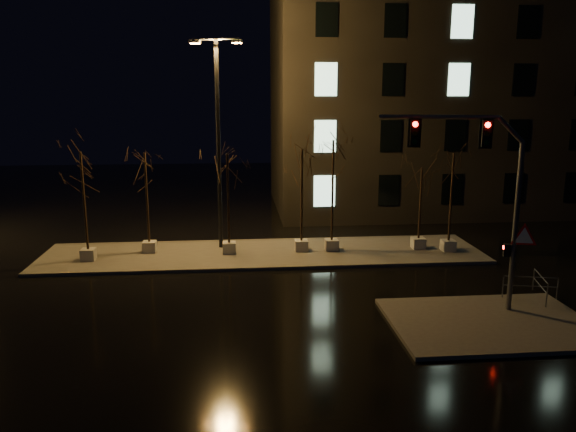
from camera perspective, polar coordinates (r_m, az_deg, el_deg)
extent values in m
plane|color=black|center=(22.75, -1.70, -8.20)|extent=(90.00, 90.00, 0.00)
cube|color=#4A4742|center=(28.42, -2.47, -3.84)|extent=(22.00, 5.00, 0.15)
cube|color=#4A4742|center=(21.33, 19.82, -10.17)|extent=(7.00, 5.00, 0.15)
cube|color=black|center=(42.14, 16.32, 11.17)|extent=(25.00, 12.00, 15.00)
cube|color=#ACAAA1|center=(28.65, -19.62, -3.70)|extent=(0.65, 0.65, 0.55)
cylinder|color=black|center=(28.08, -20.00, 1.42)|extent=(0.11, 0.11, 4.66)
cube|color=#ACAAA1|center=(29.17, -13.89, -3.05)|extent=(0.65, 0.65, 0.55)
cylinder|color=black|center=(28.63, -14.14, 1.80)|extent=(0.11, 0.11, 4.47)
cube|color=#ACAAA1|center=(28.32, -5.98, -3.22)|extent=(0.65, 0.65, 0.55)
cylinder|color=black|center=(27.76, -6.10, 1.75)|extent=(0.11, 0.11, 4.43)
cube|color=#ACAAA1|center=(28.57, 1.37, -3.01)|extent=(0.65, 0.65, 0.55)
cylinder|color=black|center=(28.01, 1.39, 2.09)|extent=(0.11, 0.11, 4.61)
cube|color=#ACAAA1|center=(28.77, 4.45, -2.94)|extent=(0.65, 0.65, 0.55)
cylinder|color=black|center=(28.17, 4.55, 2.57)|extent=(0.11, 0.11, 5.05)
cube|color=#ACAAA1|center=(29.80, 13.10, -2.69)|extent=(0.65, 0.65, 0.55)
cylinder|color=black|center=(29.34, 13.29, 1.27)|extent=(0.11, 0.11, 3.64)
cube|color=#ACAAA1|center=(29.73, 15.95, -2.88)|extent=(0.65, 0.65, 0.55)
cylinder|color=black|center=(29.20, 16.24, 1.83)|extent=(0.11, 0.11, 4.42)
cylinder|color=#53555A|center=(21.76, 22.09, -1.19)|extent=(0.18, 0.18, 6.16)
cylinder|color=#53555A|center=(20.80, 15.00, 9.70)|extent=(4.00, 1.21, 0.14)
cube|color=black|center=(21.05, 19.52, 7.90)|extent=(0.36, 0.30, 0.92)
cube|color=black|center=(20.78, 12.75, 8.25)|extent=(0.36, 0.30, 0.92)
cube|color=black|center=(21.91, 21.34, -3.26)|extent=(0.27, 0.24, 0.46)
cone|color=red|center=(21.85, 22.84, -2.03)|extent=(1.04, 0.31, 1.07)
sphere|color=#FF0C07|center=(21.27, 22.89, 8.51)|extent=(0.18, 0.18, 0.18)
cylinder|color=black|center=(28.58, -7.07, 6.96)|extent=(0.21, 0.21, 10.41)
cylinder|color=black|center=(28.58, -7.36, 17.41)|extent=(2.26, 0.62, 0.10)
cube|color=orange|center=(28.85, -9.44, 16.99)|extent=(0.57, 0.40, 0.21)
cube|color=orange|center=(28.32, -5.22, 17.19)|extent=(0.57, 0.40, 0.21)
cylinder|color=#53555A|center=(23.68, 20.99, -6.76)|extent=(0.05, 0.05, 0.83)
cylinder|color=#53555A|center=(24.23, 25.68, -6.75)|extent=(0.05, 0.05, 0.83)
cylinder|color=#53555A|center=(23.80, 23.46, -5.71)|extent=(1.98, 0.50, 0.04)
cylinder|color=#53555A|center=(23.91, 23.38, -6.55)|extent=(1.98, 0.50, 0.04)
cylinder|color=#53555A|center=(23.24, 24.80, -7.41)|extent=(0.05, 0.05, 0.86)
cylinder|color=#53555A|center=(24.98, 23.67, -5.97)|extent=(0.05, 0.05, 0.86)
cylinder|color=#53555A|center=(23.97, 24.32, -5.59)|extent=(0.51, 1.85, 0.04)
cylinder|color=#53555A|center=(24.08, 24.24, -6.45)|extent=(0.51, 1.85, 0.04)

